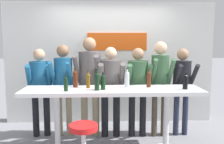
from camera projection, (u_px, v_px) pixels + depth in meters
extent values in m
cube|color=silver|center=(110.00, 63.00, 5.31)|extent=(4.40, 0.10, 2.54)
cube|color=#DB5114|center=(117.00, 42.00, 5.19)|extent=(1.24, 0.02, 0.36)
cube|color=white|center=(112.00, 91.00, 3.89)|extent=(2.80, 0.65, 0.06)
cylinder|color=silver|center=(57.00, 121.00, 3.92)|extent=(0.09, 0.09, 0.95)
cylinder|color=silver|center=(166.00, 120.00, 3.99)|extent=(0.09, 0.09, 0.95)
cylinder|color=red|center=(83.00, 127.00, 3.17)|extent=(0.37, 0.37, 0.07)
cylinder|color=black|center=(36.00, 116.00, 4.55)|extent=(0.11, 0.11, 0.77)
cylinder|color=black|center=(47.00, 115.00, 4.59)|extent=(0.11, 0.11, 0.77)
cylinder|color=#19517A|center=(40.00, 78.00, 4.48)|extent=(0.41, 0.41, 0.61)
sphere|color=tan|center=(39.00, 55.00, 4.43)|extent=(0.21, 0.21, 0.21)
cylinder|color=#19517A|center=(29.00, 77.00, 4.30)|extent=(0.14, 0.38, 0.47)
cylinder|color=#19517A|center=(49.00, 77.00, 4.37)|extent=(0.14, 0.38, 0.47)
cylinder|color=gray|center=(60.00, 115.00, 4.56)|extent=(0.10, 0.10, 0.80)
cylinder|color=gray|center=(69.00, 115.00, 4.56)|extent=(0.10, 0.10, 0.80)
cylinder|color=#19517A|center=(63.00, 76.00, 4.47)|extent=(0.34, 0.34, 0.64)
sphere|color=brown|center=(63.00, 51.00, 4.41)|extent=(0.22, 0.22, 0.22)
cylinder|color=#19517A|center=(53.00, 74.00, 4.31)|extent=(0.10, 0.38, 0.49)
cylinder|color=#19517A|center=(70.00, 74.00, 4.30)|extent=(0.10, 0.38, 0.49)
cylinder|color=gray|center=(84.00, 112.00, 4.60)|extent=(0.12, 0.12, 0.87)
cylinder|color=gray|center=(96.00, 113.00, 4.58)|extent=(0.12, 0.12, 0.87)
cylinder|color=#514C4C|center=(90.00, 71.00, 4.49)|extent=(0.44, 0.44, 0.69)
sphere|color=#9E7556|center=(89.00, 44.00, 4.43)|extent=(0.23, 0.23, 0.23)
cylinder|color=#514C4C|center=(77.00, 69.00, 4.34)|extent=(0.15, 0.42, 0.53)
cylinder|color=#514C4C|center=(98.00, 69.00, 4.30)|extent=(0.15, 0.42, 0.53)
cylinder|color=black|center=(105.00, 115.00, 4.54)|extent=(0.12, 0.12, 0.79)
cylinder|color=black|center=(117.00, 115.00, 4.56)|extent=(0.12, 0.12, 0.79)
cylinder|color=#514C4C|center=(111.00, 77.00, 4.46)|extent=(0.41, 0.41, 0.62)
sphere|color=#D6AD89|center=(111.00, 53.00, 4.41)|extent=(0.21, 0.21, 0.21)
cylinder|color=#514C4C|center=(101.00, 76.00, 4.29)|extent=(0.11, 0.38, 0.49)
cylinder|color=#514C4C|center=(122.00, 76.00, 4.32)|extent=(0.11, 0.38, 0.49)
cylinder|color=black|center=(132.00, 115.00, 4.57)|extent=(0.12, 0.12, 0.78)
cylinder|color=black|center=(143.00, 115.00, 4.57)|extent=(0.12, 0.12, 0.78)
cylinder|color=#335638|center=(138.00, 78.00, 4.48)|extent=(0.37, 0.37, 0.62)
sphere|color=#9E7556|center=(138.00, 54.00, 4.42)|extent=(0.21, 0.21, 0.21)
cylinder|color=#335638|center=(129.00, 77.00, 4.32)|extent=(0.09, 0.37, 0.48)
cylinder|color=#335638|center=(149.00, 77.00, 4.33)|extent=(0.09, 0.37, 0.48)
cylinder|color=#473D33|center=(154.00, 114.00, 4.56)|extent=(0.10, 0.10, 0.83)
cylinder|color=#473D33|center=(164.00, 114.00, 4.57)|extent=(0.10, 0.10, 0.83)
cylinder|color=#335638|center=(160.00, 74.00, 4.47)|extent=(0.32, 0.32, 0.66)
sphere|color=#D6AD89|center=(161.00, 48.00, 4.41)|extent=(0.23, 0.23, 0.23)
cylinder|color=#335638|center=(154.00, 72.00, 4.30)|extent=(0.08, 0.38, 0.50)
cylinder|color=#335638|center=(171.00, 72.00, 4.31)|extent=(0.08, 0.38, 0.50)
cylinder|color=#23283D|center=(176.00, 115.00, 4.61)|extent=(0.10, 0.10, 0.77)
cylinder|color=#23283D|center=(185.00, 114.00, 4.64)|extent=(0.10, 0.10, 0.77)
cylinder|color=black|center=(182.00, 78.00, 4.54)|extent=(0.34, 0.34, 0.61)
sphere|color=#9E7556|center=(183.00, 54.00, 4.48)|extent=(0.21, 0.21, 0.21)
cylinder|color=black|center=(177.00, 77.00, 4.37)|extent=(0.11, 0.37, 0.47)
cylinder|color=black|center=(194.00, 76.00, 4.40)|extent=(0.11, 0.37, 0.47)
cylinder|color=black|center=(66.00, 85.00, 3.69)|extent=(0.06, 0.06, 0.18)
sphere|color=black|center=(66.00, 79.00, 3.68)|extent=(0.06, 0.06, 0.06)
cylinder|color=black|center=(66.00, 77.00, 3.68)|extent=(0.02, 0.02, 0.06)
cylinder|color=black|center=(66.00, 75.00, 3.67)|extent=(0.03, 0.03, 0.01)
cylinder|color=black|center=(185.00, 83.00, 3.84)|extent=(0.08, 0.08, 0.19)
sphere|color=black|center=(185.00, 77.00, 3.83)|extent=(0.08, 0.08, 0.08)
cylinder|color=black|center=(186.00, 75.00, 3.83)|extent=(0.03, 0.03, 0.07)
cylinder|color=black|center=(186.00, 72.00, 3.82)|extent=(0.03, 0.03, 0.01)
cylinder|color=brown|center=(88.00, 82.00, 3.94)|extent=(0.06, 0.06, 0.20)
sphere|color=brown|center=(88.00, 76.00, 3.92)|extent=(0.06, 0.06, 0.06)
cylinder|color=brown|center=(88.00, 74.00, 3.92)|extent=(0.02, 0.02, 0.07)
cylinder|color=black|center=(88.00, 71.00, 3.91)|extent=(0.03, 0.03, 0.01)
cylinder|color=black|center=(103.00, 84.00, 3.81)|extent=(0.07, 0.07, 0.19)
sphere|color=black|center=(103.00, 77.00, 3.79)|extent=(0.07, 0.07, 0.07)
cylinder|color=black|center=(103.00, 75.00, 3.79)|extent=(0.03, 0.03, 0.07)
cylinder|color=black|center=(103.00, 73.00, 3.78)|extent=(0.03, 0.03, 0.01)
cylinder|color=black|center=(97.00, 83.00, 3.75)|extent=(0.07, 0.07, 0.23)
sphere|color=black|center=(97.00, 75.00, 3.74)|extent=(0.07, 0.07, 0.07)
cylinder|color=black|center=(97.00, 73.00, 3.73)|extent=(0.03, 0.03, 0.08)
cylinder|color=black|center=(97.00, 70.00, 3.73)|extent=(0.03, 0.03, 0.02)
cylinder|color=#B7BCC1|center=(127.00, 81.00, 3.99)|extent=(0.07, 0.07, 0.22)
sphere|color=#B7BCC1|center=(127.00, 74.00, 3.98)|extent=(0.07, 0.07, 0.07)
cylinder|color=#B7BCC1|center=(127.00, 72.00, 3.97)|extent=(0.03, 0.03, 0.08)
cylinder|color=black|center=(127.00, 69.00, 3.97)|extent=(0.03, 0.03, 0.02)
cylinder|color=#4C1E0F|center=(149.00, 81.00, 4.00)|extent=(0.07, 0.07, 0.21)
sphere|color=#4C1E0F|center=(149.00, 74.00, 3.99)|extent=(0.07, 0.07, 0.07)
cylinder|color=#4C1E0F|center=(149.00, 72.00, 3.98)|extent=(0.03, 0.03, 0.08)
cylinder|color=black|center=(149.00, 69.00, 3.98)|extent=(0.03, 0.03, 0.02)
cylinder|color=#4C1E0F|center=(75.00, 80.00, 4.01)|extent=(0.08, 0.08, 0.22)
sphere|color=#4C1E0F|center=(75.00, 73.00, 4.00)|extent=(0.08, 0.08, 0.08)
cylinder|color=#4C1E0F|center=(75.00, 71.00, 3.99)|extent=(0.03, 0.03, 0.08)
cylinder|color=black|center=(75.00, 68.00, 3.99)|extent=(0.03, 0.03, 0.02)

